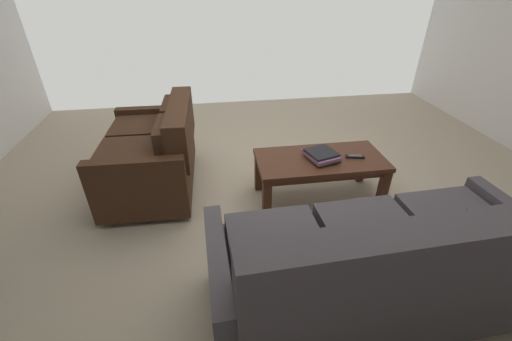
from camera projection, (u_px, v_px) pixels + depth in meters
name	position (u px, v px, depth m)	size (l,w,h in m)	color
ground_plane	(277.00, 197.00, 3.05)	(6.00, 5.33, 0.01)	#B7A88E
sofa_main	(380.00, 268.00, 1.82)	(1.92, 0.86, 0.90)	black
loveseat_near	(155.00, 153.00, 3.02)	(0.82, 1.23, 0.83)	black
coffee_table	(320.00, 165.00, 2.85)	(1.12, 0.54, 0.42)	#4C2819
book_stack	(322.00, 155.00, 2.79)	(0.31, 0.33, 0.07)	#337F51
tv_remote	(355.00, 157.00, 2.82)	(0.17, 0.08, 0.02)	black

